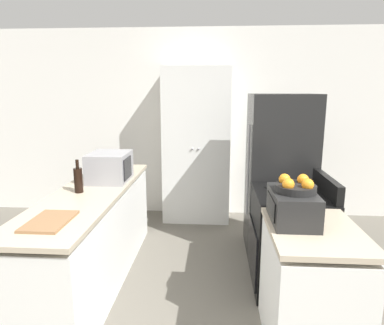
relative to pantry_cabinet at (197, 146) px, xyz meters
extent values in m
cube|color=white|center=(0.02, 0.28, 0.26)|extent=(7.00, 0.06, 2.60)
cube|color=silver|center=(-0.88, -1.66, -0.63)|extent=(0.58, 2.22, 0.81)
cube|color=#B7A88E|center=(-0.88, -1.66, -0.17)|extent=(0.60, 2.27, 0.04)
cube|color=silver|center=(0.91, -2.40, -0.63)|extent=(0.58, 0.78, 0.81)
cube|color=#B7A88E|center=(0.91, -2.40, -0.17)|extent=(0.60, 0.80, 0.04)
cube|color=silver|center=(0.00, 0.00, 0.00)|extent=(0.89, 0.47, 2.07)
sphere|color=#B2B2B7|center=(-0.04, -0.25, 0.00)|extent=(0.03, 0.03, 0.03)
sphere|color=#B2B2B7|center=(0.04, -0.25, 0.00)|extent=(0.03, 0.03, 0.03)
cube|color=black|center=(0.93, -1.62, -0.60)|extent=(0.64, 0.71, 0.88)
cube|color=black|center=(0.61, -1.62, -0.71)|extent=(0.02, 0.63, 0.48)
cube|color=black|center=(1.22, -1.62, -0.08)|extent=(0.06, 0.68, 0.16)
cylinder|color=black|center=(0.81, -1.80, -0.15)|extent=(0.17, 0.17, 0.01)
cylinder|color=black|center=(0.81, -1.45, -0.15)|extent=(0.17, 0.17, 0.01)
cylinder|color=black|center=(1.06, -1.80, -0.15)|extent=(0.17, 0.17, 0.01)
cylinder|color=black|center=(1.06, -1.45, -0.15)|extent=(0.17, 0.17, 0.01)
cube|color=black|center=(0.95, -0.89, -0.17)|extent=(0.68, 0.68, 1.74)
cylinder|color=gray|center=(0.60, -1.07, -0.08)|extent=(0.02, 0.02, 0.95)
cube|color=#939399|center=(-0.80, -1.30, -0.01)|extent=(0.37, 0.44, 0.29)
cube|color=black|center=(-0.61, -1.34, -0.01)|extent=(0.01, 0.27, 0.21)
cylinder|color=black|center=(-0.95, -1.71, -0.05)|extent=(0.08, 0.08, 0.22)
cylinder|color=black|center=(-0.95, -1.71, 0.10)|extent=(0.03, 0.03, 0.08)
cube|color=black|center=(0.79, -2.28, -0.05)|extent=(0.29, 0.46, 0.22)
cube|color=black|center=(0.64, -2.28, -0.05)|extent=(0.01, 0.32, 0.13)
cylinder|color=black|center=(0.80, -2.29, 0.09)|extent=(0.28, 0.28, 0.05)
sphere|color=orange|center=(0.86, -2.23, 0.13)|extent=(0.08, 0.08, 0.08)
sphere|color=orange|center=(0.73, -2.23, 0.13)|extent=(0.08, 0.08, 0.08)
sphere|color=orange|center=(0.73, -2.35, 0.13)|extent=(0.08, 0.08, 0.08)
sphere|color=orange|center=(0.86, -2.35, 0.13)|extent=(0.08, 0.08, 0.08)
cube|color=#8E6642|center=(-0.88, -2.42, -0.15)|extent=(0.26, 0.40, 0.02)
camera|label=1|loc=(0.25, -4.56, 0.74)|focal=32.00mm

